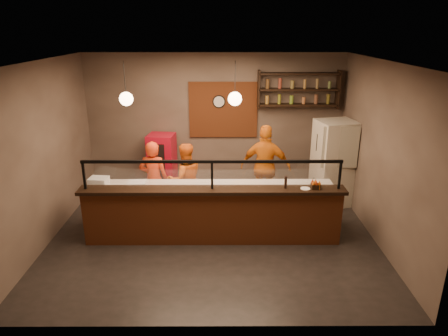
{
  "coord_description": "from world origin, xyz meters",
  "views": [
    {
      "loc": [
        0.18,
        -6.77,
        3.74
      ],
      "look_at": [
        0.21,
        0.3,
        1.23
      ],
      "focal_mm": 32.0,
      "sensor_mm": 36.0,
      "label": 1
    }
  ],
  "objects_px": {
    "wall_clock": "(219,102)",
    "condiment_caddy": "(316,186)",
    "pepper_mill": "(286,182)",
    "cook_right": "(266,167)",
    "cook_mid": "(185,179)",
    "fridge": "(334,163)",
    "red_cooler": "(162,163)",
    "pizza_dough": "(245,184)",
    "cook_left": "(154,179)"
  },
  "relations": [
    {
      "from": "wall_clock",
      "to": "fridge",
      "type": "distance_m",
      "value": 2.94
    },
    {
      "from": "condiment_caddy",
      "to": "fridge",
      "type": "bearing_deg",
      "value": 65.69
    },
    {
      "from": "cook_left",
      "to": "fridge",
      "type": "relative_size",
      "value": 0.86
    },
    {
      "from": "red_cooler",
      "to": "pizza_dough",
      "type": "height_order",
      "value": "red_cooler"
    },
    {
      "from": "wall_clock",
      "to": "condiment_caddy",
      "type": "bearing_deg",
      "value": -58.28
    },
    {
      "from": "pepper_mill",
      "to": "cook_left",
      "type": "bearing_deg",
      "value": 156.33
    },
    {
      "from": "cook_mid",
      "to": "pepper_mill",
      "type": "bearing_deg",
      "value": 127.69
    },
    {
      "from": "cook_mid",
      "to": "red_cooler",
      "type": "relative_size",
      "value": 1.11
    },
    {
      "from": "cook_right",
      "to": "red_cooler",
      "type": "xyz_separation_m",
      "value": [
        -2.34,
        0.89,
        -0.22
      ]
    },
    {
      "from": "cook_left",
      "to": "red_cooler",
      "type": "xyz_separation_m",
      "value": [
        -0.02,
        1.34,
        -0.11
      ]
    },
    {
      "from": "cook_right",
      "to": "red_cooler",
      "type": "distance_m",
      "value": 2.52
    },
    {
      "from": "red_cooler",
      "to": "pizza_dough",
      "type": "xyz_separation_m",
      "value": [
        1.86,
        -1.88,
        0.21
      ]
    },
    {
      "from": "cook_mid",
      "to": "pepper_mill",
      "type": "xyz_separation_m",
      "value": [
        1.88,
        -1.18,
        0.4
      ]
    },
    {
      "from": "cook_left",
      "to": "pizza_dough",
      "type": "bearing_deg",
      "value": 169.08
    },
    {
      "from": "cook_mid",
      "to": "fridge",
      "type": "xyz_separation_m",
      "value": [
        3.19,
        0.54,
        0.17
      ]
    },
    {
      "from": "wall_clock",
      "to": "pizza_dough",
      "type": "distance_m",
      "value": 2.54
    },
    {
      "from": "pizza_dough",
      "to": "pepper_mill",
      "type": "distance_m",
      "value": 0.91
    },
    {
      "from": "red_cooler",
      "to": "pizza_dough",
      "type": "bearing_deg",
      "value": -38.03
    },
    {
      "from": "wall_clock",
      "to": "pizza_dough",
      "type": "relative_size",
      "value": 0.55
    },
    {
      "from": "cook_right",
      "to": "pizza_dough",
      "type": "xyz_separation_m",
      "value": [
        -0.49,
        -0.98,
        -0.01
      ]
    },
    {
      "from": "cook_mid",
      "to": "pizza_dough",
      "type": "distance_m",
      "value": 1.36
    },
    {
      "from": "wall_clock",
      "to": "condiment_caddy",
      "type": "relative_size",
      "value": 1.87
    },
    {
      "from": "cook_left",
      "to": "fridge",
      "type": "xyz_separation_m",
      "value": [
        3.82,
        0.61,
        0.13
      ]
    },
    {
      "from": "pizza_dough",
      "to": "red_cooler",
      "type": "bearing_deg",
      "value": 134.66
    },
    {
      "from": "wall_clock",
      "to": "cook_right",
      "type": "bearing_deg",
      "value": -50.22
    },
    {
      "from": "cook_left",
      "to": "wall_clock",
      "type": "bearing_deg",
      "value": -123.22
    },
    {
      "from": "pizza_dough",
      "to": "condiment_caddy",
      "type": "relative_size",
      "value": 3.39
    },
    {
      "from": "fridge",
      "to": "cook_left",
      "type": "bearing_deg",
      "value": 176.3
    },
    {
      "from": "cook_right",
      "to": "fridge",
      "type": "xyz_separation_m",
      "value": [
        1.5,
        0.17,
        0.02
      ]
    },
    {
      "from": "pizza_dough",
      "to": "pepper_mill",
      "type": "bearing_deg",
      "value": -39.65
    },
    {
      "from": "wall_clock",
      "to": "cook_mid",
      "type": "xyz_separation_m",
      "value": [
        -0.69,
        -1.57,
        -1.33
      ]
    },
    {
      "from": "cook_left",
      "to": "pizza_dough",
      "type": "height_order",
      "value": "cook_left"
    },
    {
      "from": "fridge",
      "to": "condiment_caddy",
      "type": "distance_m",
      "value": 1.92
    },
    {
      "from": "cook_right",
      "to": "pepper_mill",
      "type": "relative_size",
      "value": 8.46
    },
    {
      "from": "wall_clock",
      "to": "cook_left",
      "type": "relative_size",
      "value": 0.19
    },
    {
      "from": "fridge",
      "to": "condiment_caddy",
      "type": "height_order",
      "value": "fridge"
    },
    {
      "from": "condiment_caddy",
      "to": "pizza_dough",
      "type": "bearing_deg",
      "value": 154.01
    },
    {
      "from": "cook_mid",
      "to": "pizza_dough",
      "type": "xyz_separation_m",
      "value": [
        1.2,
        -0.62,
        0.14
      ]
    },
    {
      "from": "pizza_dough",
      "to": "condiment_caddy",
      "type": "height_order",
      "value": "condiment_caddy"
    },
    {
      "from": "condiment_caddy",
      "to": "pepper_mill",
      "type": "distance_m",
      "value": 0.53
    },
    {
      "from": "cook_mid",
      "to": "fridge",
      "type": "height_order",
      "value": "fridge"
    },
    {
      "from": "cook_left",
      "to": "red_cooler",
      "type": "bearing_deg",
      "value": -83.61
    },
    {
      "from": "cook_mid",
      "to": "red_cooler",
      "type": "distance_m",
      "value": 1.42
    },
    {
      "from": "cook_right",
      "to": "pizza_dough",
      "type": "relative_size",
      "value": 3.36
    },
    {
      "from": "red_cooler",
      "to": "pizza_dough",
      "type": "distance_m",
      "value": 2.65
    },
    {
      "from": "wall_clock",
      "to": "pizza_dough",
      "type": "xyz_separation_m",
      "value": [
        0.52,
        -2.19,
        -1.19
      ]
    },
    {
      "from": "wall_clock",
      "to": "cook_right",
      "type": "distance_m",
      "value": 1.97
    },
    {
      "from": "pepper_mill",
      "to": "pizza_dough",
      "type": "bearing_deg",
      "value": 140.35
    },
    {
      "from": "pepper_mill",
      "to": "cook_right",
      "type": "bearing_deg",
      "value": 96.88
    },
    {
      "from": "wall_clock",
      "to": "fridge",
      "type": "height_order",
      "value": "wall_clock"
    }
  ]
}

